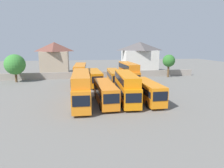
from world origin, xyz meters
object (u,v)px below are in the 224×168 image
(bus_6, at_px, (95,77))
(tree_left_of_lot, at_px, (169,61))
(bus_8, at_px, (129,72))
(house_terrace_centre, at_px, (140,57))
(bus_5, at_px, (80,74))
(bus_2, at_px, (105,92))
(bus_4, at_px, (148,90))
(bus_1, at_px, (81,87))
(bus_7, at_px, (114,77))
(tree_behind_wall, at_px, (15,65))
(house_terrace_left, at_px, (55,58))
(bus_3, at_px, (127,86))

(bus_6, relative_size, tree_left_of_lot, 1.64)
(bus_8, relative_size, house_terrace_centre, 0.92)
(bus_5, distance_m, bus_8, 11.26)
(house_terrace_centre, bearing_deg, bus_6, -130.56)
(bus_2, bearing_deg, bus_6, -179.65)
(bus_4, relative_size, tree_left_of_lot, 1.60)
(bus_1, xyz_separation_m, bus_7, (7.83, 14.62, -0.94))
(bus_7, relative_size, bus_8, 1.01)
(bus_6, height_order, tree_behind_wall, tree_behind_wall)
(bus_8, bearing_deg, bus_5, -92.14)
(bus_2, xyz_separation_m, bus_6, (-0.46, 14.50, 0.04))
(bus_2, height_order, bus_6, bus_6)
(bus_1, xyz_separation_m, tree_behind_wall, (-15.62, 21.87, 1.53))
(bus_4, xyz_separation_m, tree_behind_wall, (-26.38, 21.85, 2.48))
(house_terrace_centre, bearing_deg, house_terrace_left, 178.17)
(bus_3, distance_m, house_terrace_left, 37.57)
(house_terrace_left, bearing_deg, bus_6, -62.01)
(bus_5, relative_size, bus_6, 1.06)
(bus_8, distance_m, tree_behind_wall, 27.83)
(bus_1, distance_m, bus_5, 15.11)
(bus_3, distance_m, bus_4, 3.61)
(bus_1, xyz_separation_m, house_terrace_centre, (19.82, 33.90, 2.24))
(house_terrace_centre, xyz_separation_m, tree_left_of_lot, (5.14, -11.04, -0.50))
(bus_5, relative_size, house_terrace_left, 1.13)
(bus_6, height_order, bus_7, bus_6)
(bus_6, height_order, house_terrace_centre, house_terrace_centre)
(bus_4, relative_size, house_terrace_centre, 0.90)
(bus_4, distance_m, house_terrace_centre, 35.22)
(bus_2, relative_size, bus_4, 1.03)
(bus_2, bearing_deg, tree_left_of_lot, 135.57)
(bus_2, xyz_separation_m, house_terrace_centre, (16.10, 33.84, 3.20))
(bus_2, height_order, bus_3, bus_3)
(bus_8, distance_m, house_terrace_left, 27.35)
(bus_7, height_order, bus_8, bus_8)
(bus_7, bearing_deg, bus_8, 99.17)
(bus_1, relative_size, bus_8, 1.14)
(bus_2, distance_m, bus_7, 15.13)
(bus_5, xyz_separation_m, tree_left_of_lot, (24.91, 7.75, 1.90))
(house_terrace_left, bearing_deg, bus_5, -69.03)
(bus_2, relative_size, bus_8, 1.01)
(bus_7, height_order, tree_behind_wall, tree_behind_wall)
(tree_left_of_lot, bearing_deg, bus_8, -150.14)
(bus_2, relative_size, house_terrace_left, 1.06)
(bus_1, distance_m, bus_4, 10.80)
(bus_6, height_order, house_terrace_left, house_terrace_left)
(bus_3, xyz_separation_m, tree_left_of_lot, (17.73, 22.57, 1.93))
(bus_2, distance_m, house_terrace_centre, 37.61)
(house_terrace_left, bearing_deg, bus_7, -52.78)
(bus_6, bearing_deg, house_terrace_centre, 137.91)
(bus_6, relative_size, bus_7, 0.99)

